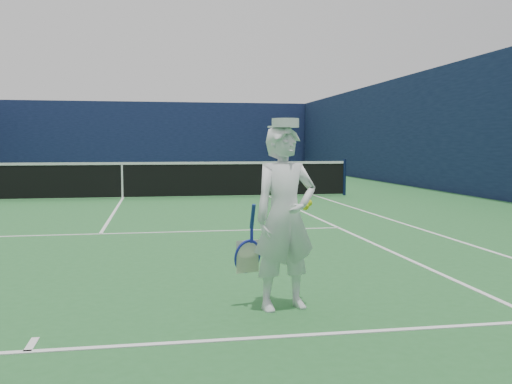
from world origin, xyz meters
TOP-DOWN VIEW (x-y plane):
  - ground at (0.00, 0.00)m, footprint 80.00×80.00m
  - court_markings at (0.00, 0.00)m, footprint 11.03×23.83m
  - windscreen_fence at (0.00, 0.00)m, footprint 20.12×36.12m
  - tennis_net at (0.00, 0.00)m, footprint 12.88×0.09m
  - tennis_player at (2.05, -11.13)m, footprint 0.81×0.52m

SIDE VIEW (x-z plane):
  - ground at x=0.00m, z-range 0.00..0.00m
  - court_markings at x=0.00m, z-range 0.00..0.01m
  - tennis_net at x=0.00m, z-range 0.02..1.09m
  - tennis_player at x=2.05m, z-range -0.02..1.69m
  - windscreen_fence at x=0.00m, z-range 0.00..4.00m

